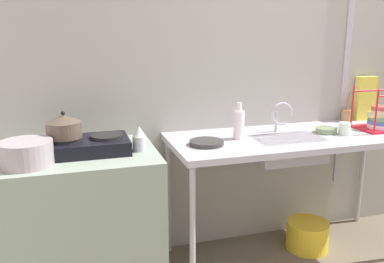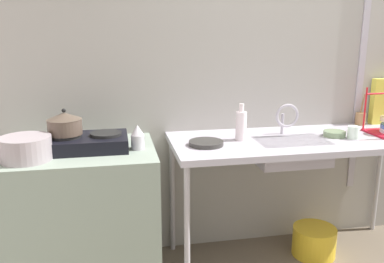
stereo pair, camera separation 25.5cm
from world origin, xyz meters
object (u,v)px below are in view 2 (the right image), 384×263
Objects in this scene: pot_beside_stove at (26,148)px; percolator at (138,137)px; pot_on_left_burner at (65,123)px; cereal_box at (382,101)px; small_bowl_on_drainboard at (334,134)px; bucket_on_floor at (315,241)px; cup_by_rack at (353,132)px; stove at (86,142)px; bottle_by_sink at (241,125)px; sink_basin at (291,152)px; frying_pan at (206,143)px; utensil_jar at (360,118)px; faucet at (287,117)px.

percolator reaches higher than pot_beside_stove.
pot_beside_stove is at bearing -142.16° from pot_on_left_burner.
pot_beside_stove is (-0.20, -0.15, -0.10)m from pot_on_left_burner.
cereal_box reaches higher than pot_on_left_burner.
small_bowl_on_drainboard is 0.47× the size of bucket_on_floor.
pot_on_left_burner reaches higher than pot_beside_stove.
small_bowl_on_drainboard is at bearing 141.48° from cup_by_rack.
percolator is (0.30, -0.05, 0.03)m from stove.
bottle_by_sink reaches higher than small_bowl_on_drainboard.
pot_beside_stove is 0.59× the size of sink_basin.
pot_on_left_burner reaches higher than percolator.
percolator is 1.52m from bucket_on_floor.
percolator reaches higher than sink_basin.
cup_by_rack is (1.83, -0.07, -0.12)m from pot_on_left_burner.
cereal_box is (2.16, 0.29, 0.13)m from stove.
pot_on_left_burner is 1.83m from cup_by_rack.
small_bowl_on_drainboard is (1.62, -0.00, -0.03)m from stove.
pot_on_left_burner is at bearing -178.57° from bottle_by_sink.
frying_pan reaches higher than bucket_on_floor.
stove is 1.76× the size of pot_beside_stove.
utensil_jar reaches higher than cup_by_rack.
stove is 2.03× the size of bottle_by_sink.
pot_on_left_burner is 1.43m from sink_basin.
utensil_jar is at bearing 10.64° from pot_beside_stove.
utensil_jar is (-0.17, -0.01, -0.12)m from cereal_box.
stove is 1.30m from sink_basin.
bottle_by_sink is (-0.74, 0.10, 0.06)m from cup_by_rack.
pot_on_left_burner is 2.45× the size of cup_by_rack.
small_bowl_on_drainboard is at bearing -0.02° from pot_on_left_burner.
cereal_box is 0.21m from utensil_jar.
cup_by_rack is at bearing -140.33° from cereal_box.
frying_pan is (-0.57, -0.01, 0.09)m from sink_basin.
sink_basin is 0.44m from cup_by_rack.
stove is 1.42× the size of cereal_box.
small_bowl_on_drainboard is at bearing 3.17° from frying_pan.
bucket_on_floor is (-0.07, 0.03, -0.81)m from small_bowl_on_drainboard.
pot_beside_stove is at bearing -169.36° from utensil_jar.
sink_basin is at bearing -172.34° from small_bowl_on_drainboard.
frying_pan is (0.42, 0.00, -0.06)m from percolator.
faucet is 0.73m from utensil_jar.
percolator is at bearing 9.09° from pot_beside_stove.
bottle_by_sink is (0.67, 0.08, 0.03)m from percolator.
sink_basin is at bearing 0.57° from frying_pan.
cereal_box is (1.44, 0.34, 0.16)m from frying_pan.
cup_by_rack is at bearing -32.21° from bucket_on_floor.
frying_pan is 0.93× the size of utensil_jar.
utensil_jar reaches higher than bucket_on_floor.
percolator is at bearing -179.49° from sink_basin.
small_bowl_on_drainboard is (0.33, 0.04, 0.10)m from sink_basin.
bucket_on_floor is (-0.61, -0.26, -0.96)m from cereal_box.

